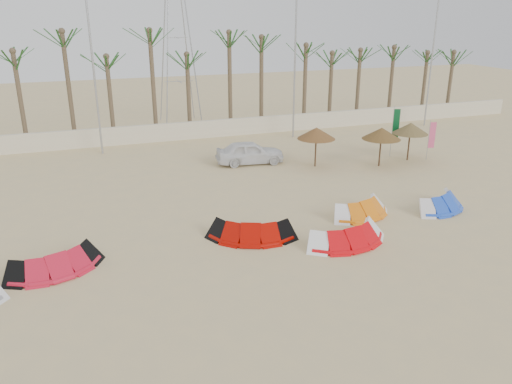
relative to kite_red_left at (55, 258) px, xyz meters
name	(u,v)px	position (x,y,z in m)	size (l,w,h in m)	color
ground	(312,280)	(8.65, -4.01, -0.42)	(120.00, 120.00, 0.00)	#D5B87C
boundary_wall	(184,131)	(8.65, 17.99, 0.23)	(60.00, 0.30, 1.30)	beige
palm_line	(185,49)	(9.32, 19.49, 6.02)	(52.00, 4.00, 7.70)	brown
lamp_b	(94,66)	(2.69, 15.99, 5.35)	(1.25, 0.14, 11.00)	#A5A8AD
lamp_c	(295,59)	(16.69, 15.99, 5.35)	(1.25, 0.14, 11.00)	#A5A8AD
lamp_d	(433,54)	(28.69, 15.99, 5.35)	(1.25, 0.14, 11.00)	#A5A8AD
pylon	(181,122)	(9.65, 23.99, -0.42)	(3.00, 3.00, 14.00)	#A5A8AD
kite_red_left	(55,258)	(0.00, 0.00, 0.00)	(3.79, 2.45, 0.90)	red
kite_red_mid	(249,227)	(7.72, 0.28, 0.00)	(4.03, 2.68, 0.90)	#A20700
kite_red_right	(344,232)	(11.28, -1.51, 0.00)	(3.80, 1.98, 0.90)	red
kite_orange	(359,206)	(13.39, 0.85, 0.00)	(3.45, 2.21, 0.90)	orange
kite_blue	(438,200)	(17.42, 0.23, 0.00)	(3.44, 2.40, 0.90)	blue
parasol_left	(316,133)	(14.86, 8.50, 1.67)	(2.33, 2.33, 2.45)	#4C331E
parasol_mid	(382,133)	(18.62, 7.24, 1.64)	(2.37, 2.37, 2.41)	#4C331E
parasol_right	(411,128)	(21.07, 7.74, 1.66)	(2.25, 2.25, 2.44)	#4C331E
flag_pink	(431,136)	(22.50, 7.46, 1.11)	(0.45, 0.11, 2.58)	#A5A8AD
flag_green	(395,127)	(20.65, 8.83, 1.56)	(0.44, 0.15, 3.33)	#A5A8AD
car	(250,152)	(11.26, 10.44, 0.30)	(1.70, 4.22, 1.44)	white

